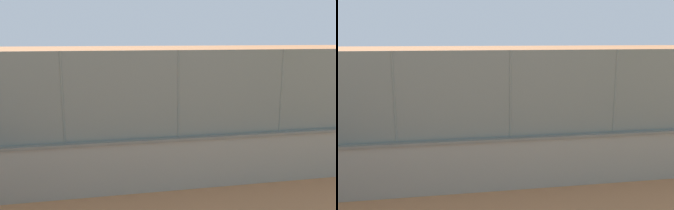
% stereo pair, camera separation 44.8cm
% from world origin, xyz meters
% --- Properties ---
extents(ground_plane, '(260.00, 260.00, 0.00)m').
position_xyz_m(ground_plane, '(0.00, 0.00, 0.00)').
color(ground_plane, '#B27247').
extents(perimeter_wall, '(24.55, 0.95, 1.48)m').
position_xyz_m(perimeter_wall, '(2.79, 11.43, 0.75)').
color(perimeter_wall, gray).
rests_on(perimeter_wall, ground_plane).
extents(fence_panel_on_wall, '(24.12, 0.56, 2.36)m').
position_xyz_m(fence_panel_on_wall, '(2.79, 11.43, 2.66)').
color(fence_panel_on_wall, slate).
rests_on(fence_panel_on_wall, perimeter_wall).
extents(player_at_service_line, '(0.73, 1.25, 1.60)m').
position_xyz_m(player_at_service_line, '(-1.88, 3.19, 0.94)').
color(player_at_service_line, navy).
rests_on(player_at_service_line, ground_plane).
extents(player_baseline_waiting, '(0.68, 0.99, 1.46)m').
position_xyz_m(player_baseline_waiting, '(2.56, -0.39, 0.85)').
color(player_baseline_waiting, navy).
rests_on(player_baseline_waiting, ground_plane).
extents(player_crossing_court, '(1.20, 0.75, 1.63)m').
position_xyz_m(player_crossing_court, '(4.56, 1.77, 0.96)').
color(player_crossing_court, '#B2B2B2').
rests_on(player_crossing_court, ground_plane).
extents(sports_ball, '(0.07, 0.07, 0.07)m').
position_xyz_m(sports_ball, '(-0.39, 5.56, 0.85)').
color(sports_ball, yellow).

